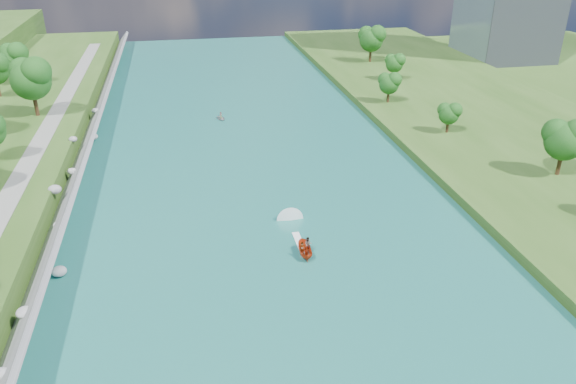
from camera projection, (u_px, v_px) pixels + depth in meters
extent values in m
plane|color=#2D5119|center=(280.00, 268.00, 64.43)|extent=(260.00, 260.00, 0.00)
cube|color=#1B675A|center=(255.00, 193.00, 82.05)|extent=(55.00, 240.00, 0.10)
cube|color=#2D5119|center=(559.00, 163.00, 90.39)|extent=(44.00, 240.00, 1.50)
cube|color=slate|center=(68.00, 198.00, 76.77)|extent=(3.54, 236.00, 4.05)
ellipsoid|color=gray|center=(2.00, 374.00, 46.27)|extent=(1.35, 1.21, 1.06)
ellipsoid|color=gray|center=(24.00, 312.00, 53.53)|extent=(1.48, 1.69, 0.84)
ellipsoid|color=gray|center=(59.00, 271.00, 62.61)|extent=(1.65, 1.63, 1.16)
ellipsoid|color=gray|center=(58.00, 226.00, 70.45)|extent=(1.23, 1.42, 0.95)
ellipsoid|color=gray|center=(55.00, 189.00, 75.50)|extent=(1.78, 1.45, 1.25)
ellipsoid|color=gray|center=(72.00, 171.00, 84.20)|extent=(1.45, 1.16, 1.07)
ellipsoid|color=gray|center=(73.00, 139.00, 92.00)|extent=(1.35, 1.26, 0.94)
ellipsoid|color=gray|center=(94.00, 137.00, 100.54)|extent=(1.55, 1.90, 1.02)
ellipsoid|color=gray|center=(96.00, 111.00, 110.00)|extent=(1.55, 1.58, 0.98)
cube|color=gray|center=(13.00, 190.00, 74.85)|extent=(3.00, 200.00, 0.10)
ellipsoid|color=#134A16|center=(31.00, 82.00, 100.87)|extent=(7.62, 7.62, 12.70)
ellipsoid|color=#134A16|center=(14.00, 60.00, 121.18)|extent=(6.38, 6.38, 10.63)
ellipsoid|color=#134A16|center=(564.00, 142.00, 82.32)|extent=(6.15, 6.15, 10.25)
ellipsoid|color=#134A16|center=(449.00, 115.00, 99.87)|extent=(3.90, 3.90, 6.50)
ellipsoid|color=#134A16|center=(389.00, 85.00, 116.31)|extent=(4.48, 4.48, 7.46)
ellipsoid|color=#134A16|center=(394.00, 64.00, 132.75)|extent=(4.45, 4.45, 7.41)
ellipsoid|color=#134A16|center=(371.00, 41.00, 148.99)|extent=(6.75, 6.75, 11.25)
imported|color=#B3300E|center=(305.00, 250.00, 66.47)|extent=(1.55, 3.88, 1.48)
imported|color=#66605B|center=(302.00, 249.00, 65.85)|extent=(0.65, 0.46, 1.67)
imported|color=#66605B|center=(308.00, 244.00, 66.79)|extent=(0.99, 0.87, 1.73)
cube|color=white|center=(299.00, 242.00, 69.43)|extent=(0.90, 5.00, 0.06)
imported|color=gray|center=(221.00, 118.00, 112.04)|extent=(2.67, 3.22, 0.58)
imported|color=#66605B|center=(221.00, 115.00, 111.79)|extent=(0.71, 0.59, 1.24)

